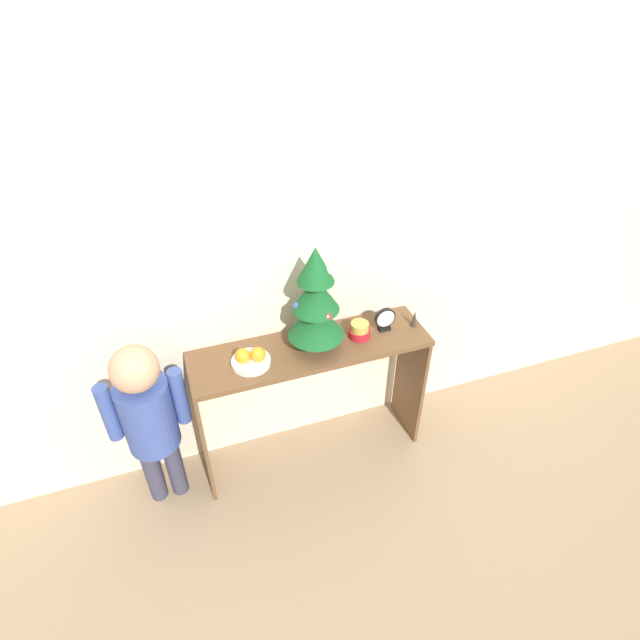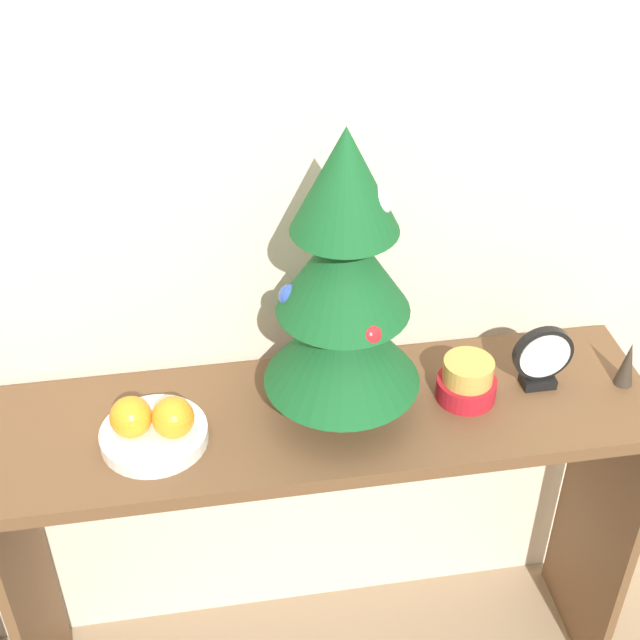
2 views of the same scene
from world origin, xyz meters
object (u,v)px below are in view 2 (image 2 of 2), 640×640
fruit_bowl (153,427)px  figurine (627,364)px  desk_clock (542,358)px  singing_bowl (467,381)px  mini_tree (343,289)px

fruit_bowl → figurine: size_ratio=1.99×
fruit_bowl → desk_clock: 0.75m
fruit_bowl → singing_bowl: 0.59m
desk_clock → fruit_bowl: bearing=-177.3°
fruit_bowl → figurine: bearing=0.9°
singing_bowl → fruit_bowl: bearing=-177.6°
mini_tree → desk_clock: (0.39, 0.01, -0.21)m
singing_bowl → desk_clock: size_ratio=0.84×
mini_tree → singing_bowl: size_ratio=5.00×
mini_tree → figurine: mini_tree is taller
mini_tree → figurine: (0.56, -0.01, -0.23)m
singing_bowl → mini_tree: bearing=179.8°
mini_tree → fruit_bowl: bearing=-175.8°
desk_clock → figurine: desk_clock is taller
desk_clock → figurine: size_ratio=1.40×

